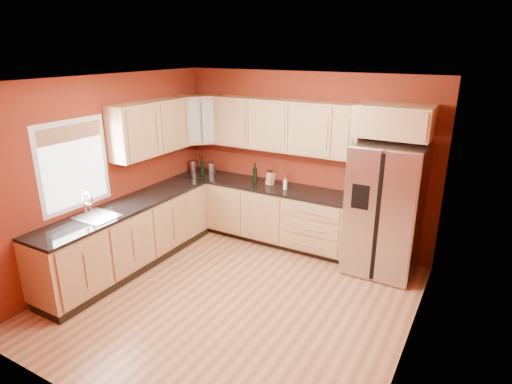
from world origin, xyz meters
The scene contains 23 objects.
floor centered at (0.00, 0.00, 0.00)m, with size 4.00×4.00×0.00m, color brown.
ceiling centered at (0.00, 0.00, 2.60)m, with size 4.00×4.00×0.00m, color white.
wall_back centered at (0.00, 2.00, 1.30)m, with size 4.00×0.04×2.60m, color maroon.
wall_front centered at (0.00, -2.00, 1.30)m, with size 4.00×0.04×2.60m, color maroon.
wall_left centered at (-2.00, 0.00, 1.30)m, with size 0.04×4.00×2.60m, color maroon.
wall_right centered at (2.00, 0.00, 1.30)m, with size 0.04×4.00×2.60m, color maroon.
base_cabinets_back centered at (-0.55, 1.70, 0.44)m, with size 2.90×0.60×0.88m, color #AA7D52.
base_cabinets_left centered at (-1.70, 0.00, 0.44)m, with size 0.60×2.80×0.88m, color #AA7D52.
countertop_back centered at (-0.55, 1.69, 0.90)m, with size 2.90×0.62×0.04m, color black.
countertop_left centered at (-1.69, 0.00, 0.90)m, with size 0.62×2.80×0.04m, color black.
upper_cabinets_back centered at (-0.25, 1.83, 1.83)m, with size 2.30×0.33×0.75m, color #AA7D52.
upper_cabinets_left centered at (-1.83, 0.72, 1.83)m, with size 0.33×1.35×0.75m, color #AA7D52.
corner_upper_cabinet centered at (-1.67, 1.67, 1.83)m, with size 0.62×0.33×0.75m, color #AA7D52.
over_fridge_cabinet centered at (1.35, 1.70, 2.05)m, with size 0.92×0.60×0.40m, color #AA7D52.
refrigerator centered at (1.35, 1.62, 0.89)m, with size 0.90×0.75×1.78m, color #A8A8AD.
window centered at (-1.98, -0.50, 1.55)m, with size 0.03×0.90×1.00m, color white.
sink_faucet centered at (-1.69, -0.50, 1.07)m, with size 0.50×0.42×0.30m, color silver, non-canonical shape.
canister_left centered at (-1.85, 1.68, 1.02)m, with size 0.13×0.13×0.21m, color #A8A8AD.
canister_right centered at (-1.50, 1.72, 1.02)m, with size 0.13×0.13×0.21m, color #A8A8AD.
wine_bottle_a centered at (-0.67, 1.69, 1.08)m, with size 0.07×0.07×0.32m, color black, non-canonical shape.
wine_bottle_b centered at (-1.64, 1.65, 1.07)m, with size 0.07×0.07×0.30m, color black, non-canonical shape.
knife_block centered at (-0.41, 1.72, 1.02)m, with size 0.10×0.09×0.19m, color tan.
soap_dispenser centered at (-0.12, 1.63, 1.01)m, with size 0.06×0.06×0.17m, color white.
Camera 1 is at (2.47, -3.81, 2.94)m, focal length 30.00 mm.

